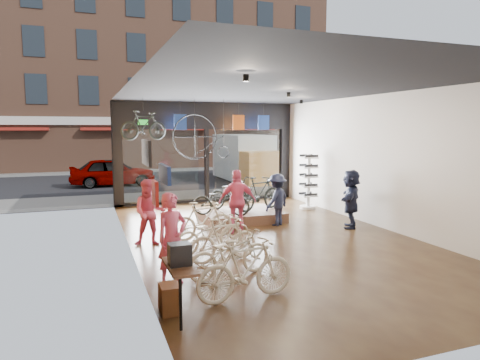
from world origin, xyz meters
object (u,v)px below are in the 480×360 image
display_bike_mid (259,193)px  customer_2 (237,201)px  display_bike_right (231,192)px  sunglasses_rack (308,181)px  floor_bike_5 (203,220)px  customer_5 (351,199)px  penny_farthing (204,138)px  street_car (113,172)px  display_bike_left (221,201)px  customer_0 (172,239)px  floor_bike_4 (209,233)px  floor_bike_2 (230,254)px  customer_3 (277,200)px  hung_bike (144,125)px  floor_bike_1 (246,269)px  floor_bike_3 (223,240)px  customer_1 (150,212)px  display_platform (241,216)px  box_truck (249,159)px

display_bike_mid → customer_2: size_ratio=1.02×
display_bike_right → sunglasses_rack: size_ratio=0.95×
floor_bike_5 → customer_5: bearing=-99.5°
penny_farthing → customer_5: bearing=-50.3°
street_car → sunglasses_rack: size_ratio=2.10×
display_bike_left → customer_0: 4.77m
floor_bike_4 → penny_farthing: (1.23, 4.92, 2.06)m
floor_bike_2 → customer_3: bearing=-48.4°
display_bike_mid → customer_2: customer_2 is taller
floor_bike_5 → street_car: bearing=0.1°
hung_bike → customer_3: bearing=-149.5°
street_car → display_bike_mid: bearing=-159.1°
floor_bike_1 → sunglasses_rack: 8.46m
floor_bike_3 → customer_1: customer_1 is taller
floor_bike_1 → customer_5: (4.68, 3.86, 0.31)m
floor_bike_3 → hung_bike: (-0.87, 5.67, 2.44)m
floor_bike_4 → customer_3: customer_3 is taller
customer_1 → sunglasses_rack: size_ratio=0.83×
hung_bike → customer_1: bearing=155.2°
display_bike_right → customer_3: bearing=-178.8°
floor_bike_3 → display_platform: bearing=-35.6°
floor_bike_5 → sunglasses_rack: 5.41m
display_bike_mid → customer_1: bearing=96.1°
customer_1 → penny_farthing: size_ratio=0.84×
floor_bike_3 → hung_bike: size_ratio=1.01×
customer_2 → display_bike_right: bearing=-92.2°
customer_0 → display_platform: bearing=33.3°
display_bike_left → sunglasses_rack: size_ratio=0.86×
display_platform → customer_0: customer_0 is taller
floor_bike_1 → display_bike_right: (1.99, 6.54, 0.26)m
floor_bike_4 → display_bike_right: (1.79, 3.69, 0.34)m
customer_3 → hung_bike: hung_bike is taller
floor_bike_5 → customer_3: size_ratio=1.08×
floor_bike_1 → display_platform: size_ratio=0.73×
floor_bike_2 → box_truck: bearing=-34.9°
floor_bike_5 → display_bike_mid: display_bike_mid is taller
display_bike_left → customer_2: customer_2 is taller
floor_bike_4 → sunglasses_rack: (4.76, 3.99, 0.53)m
floor_bike_3 → floor_bike_5: 1.95m
customer_2 → hung_bike: 4.44m
floor_bike_1 → floor_bike_4: 2.86m
floor_bike_2 → display_bike_right: size_ratio=0.95×
box_truck → display_bike_right: box_truck is taller
floor_bike_2 → floor_bike_3: 0.98m
floor_bike_1 → customer_5: bearing=-55.8°
street_car → display_platform: size_ratio=1.70×
customer_2 → customer_0: bearing=65.5°
floor_bike_3 → customer_3: (2.52, 2.75, 0.28)m
customer_1 → customer_2: customer_2 is taller
customer_0 → floor_bike_3: bearing=12.5°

